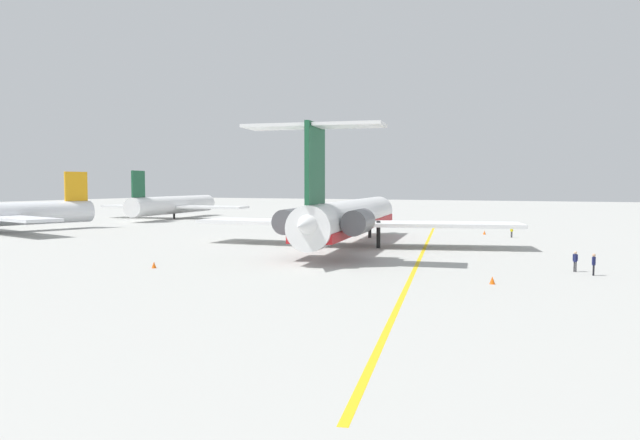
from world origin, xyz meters
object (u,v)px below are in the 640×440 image
object	(u,v)px
main_jetliner	(350,217)
ground_crew_near_tail	(594,262)
airliner_mid_right	(176,205)
safety_cone_nose	(484,233)
safety_cone_tail	(492,280)
ground_crew_portside	(575,259)
safety_cone_wingtip	(154,265)
ground_crew_near_nose	(512,230)

from	to	relation	value
main_jetliner	ground_crew_near_tail	size ratio (longest dim) A/B	24.65
airliner_mid_right	ground_crew_near_tail	xyz separation A→B (m)	(-50.22, -77.74, -1.72)
safety_cone_nose	safety_cone_tail	xyz separation A→B (m)	(-42.37, -7.03, 0.00)
ground_crew_portside	safety_cone_wingtip	size ratio (longest dim) A/B	3.04
airliner_mid_right	ground_crew_near_nose	world-z (taller)	airliner_mid_right
main_jetliner	ground_crew_near_nose	bearing A→B (deg)	-46.08
safety_cone_wingtip	airliner_mid_right	bearing A→B (deg)	36.17
ground_crew_portside	safety_cone_wingtip	xyz separation A→B (m)	(-11.95, 32.10, -0.78)
ground_crew_near_tail	safety_cone_nose	size ratio (longest dim) A/B	3.09
main_jetliner	airliner_mid_right	size ratio (longest dim) A/B	1.32
airliner_mid_right	ground_crew_portside	bearing A→B (deg)	-130.65
main_jetliner	ground_crew_portside	world-z (taller)	main_jetliner
ground_crew_portside	safety_cone_nose	xyz separation A→B (m)	(33.63, 12.21, -0.78)
safety_cone_nose	ground_crew_near_tail	bearing A→B (deg)	-158.96
ground_crew_near_tail	ground_crew_portside	distance (m)	2.05
ground_crew_near_nose	safety_cone_wingtip	xyz separation A→B (m)	(-42.05, 23.91, -0.77)
main_jetliner	safety_cone_wingtip	distance (m)	24.02
ground_crew_portside	safety_cone_tail	distance (m)	10.18
ground_crew_near_tail	safety_cone_tail	size ratio (longest dim) A/B	3.09
main_jetliner	safety_cone_wingtip	xyz separation A→B (m)	(-22.07, 8.98, -3.06)
ground_crew_portside	ground_crew_near_tail	bearing A→B (deg)	63.69
ground_crew_near_tail	ground_crew_near_nose	bearing A→B (deg)	-56.59
main_jetliner	ground_crew_near_tail	world-z (taller)	main_jetliner
ground_crew_near_nose	safety_cone_wingtip	world-z (taller)	ground_crew_near_nose
safety_cone_wingtip	safety_cone_tail	world-z (taller)	same
airliner_mid_right	ground_crew_near_nose	xyz separation A→B (m)	(-18.56, -68.23, -1.75)
ground_crew_near_tail	airliner_mid_right	bearing A→B (deg)	-16.19
safety_cone_wingtip	ground_crew_portside	bearing A→B (deg)	-69.58
ground_crew_near_tail	safety_cone_wingtip	distance (m)	35.02
airliner_mid_right	safety_cone_tail	xyz separation A→B (m)	(-57.40, -71.24, -2.52)
main_jetliner	safety_cone_nose	distance (m)	26.11
safety_cone_wingtip	safety_cone_tail	bearing A→B (deg)	-83.19
main_jetliner	safety_cone_wingtip	world-z (taller)	main_jetliner
main_jetliner	ground_crew_near_tail	xyz separation A→B (m)	(-11.67, -24.45, -2.26)
airliner_mid_right	ground_crew_portside	size ratio (longest dim) A/B	18.98
safety_cone_wingtip	safety_cone_nose	bearing A→B (deg)	-23.58
main_jetliner	ground_crew_portside	xyz separation A→B (m)	(-10.11, -23.12, -2.27)
airliner_mid_right	ground_crew_near_tail	distance (m)	92.57
ground_crew_near_tail	safety_cone_wingtip	world-z (taller)	ground_crew_near_tail
ground_crew_near_nose	safety_cone_tail	xyz separation A→B (m)	(-38.83, -3.01, -0.77)
safety_cone_tail	ground_crew_portside	bearing A→B (deg)	-30.63
main_jetliner	safety_cone_tail	size ratio (longest dim) A/B	76.10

